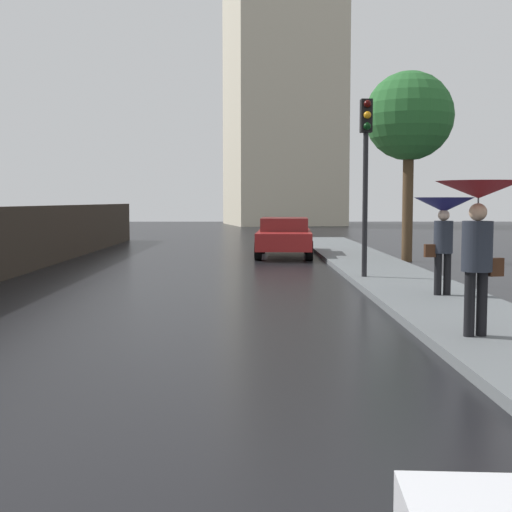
{
  "coord_description": "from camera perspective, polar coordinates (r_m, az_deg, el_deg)",
  "views": [
    {
      "loc": [
        1.69,
        -3.72,
        1.9
      ],
      "look_at": [
        1.76,
        6.17,
        1.12
      ],
      "focal_mm": 48.85,
      "sensor_mm": 36.0,
      "label": 1
    }
  ],
  "objects": [
    {
      "name": "car_red_mid_road",
      "position": [
        23.7,
        2.34,
        1.63
      ],
      "size": [
        2.07,
        4.6,
        1.32
      ],
      "rotation": [
        0.0,
        0.0,
        -0.06
      ],
      "color": "maroon",
      "rests_on": "ground"
    },
    {
      "name": "pedestrian_with_umbrella_near",
      "position": [
        9.42,
        17.73,
        3.28
      ],
      "size": [
        1.09,
        1.09,
        2.02
      ],
      "rotation": [
        0.0,
        0.0,
        3.39
      ],
      "color": "black",
      "rests_on": "sidewalk_strip"
    },
    {
      "name": "pedestrian_with_umbrella_far",
      "position": [
        13.41,
        15.11,
        3.2
      ],
      "size": [
        1.1,
        1.1,
        1.82
      ],
      "rotation": [
        0.0,
        0.0,
        0.1
      ],
      "color": "black",
      "rests_on": "sidewalk_strip"
    },
    {
      "name": "street_tree_near",
      "position": [
        22.47,
        12.43,
        11.01
      ],
      "size": [
        2.74,
        2.74,
        5.9
      ],
      "color": "#4C3823",
      "rests_on": "ground"
    },
    {
      "name": "distant_tower",
      "position": [
        56.17,
        2.21,
        12.57
      ],
      "size": [
        9.73,
        9.75,
        24.56
      ],
      "color": "beige",
      "rests_on": "ground"
    },
    {
      "name": "traffic_light",
      "position": [
        16.34,
        8.98,
        8.27
      ],
      "size": [
        0.26,
        0.39,
        4.08
      ],
      "color": "black",
      "rests_on": "sidewalk_strip"
    }
  ]
}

